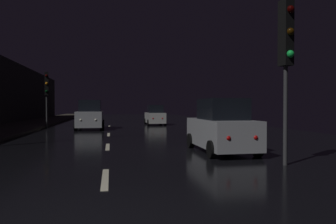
{
  "coord_description": "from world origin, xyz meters",
  "views": [
    {
      "loc": [
        0.13,
        -4.42,
        1.71
      ],
      "look_at": [
        3.71,
        14.83,
        1.37
      ],
      "focal_mm": 33.02,
      "sensor_mm": 36.0,
      "label": 1
    }
  ],
  "objects_px": {
    "car_approaching_headlights": "(90,116)",
    "car_parked_right_far": "(155,116)",
    "car_parked_right_near": "(221,128)",
    "traffic_light_far_left": "(47,88)",
    "traffic_light_near_right": "(286,46)"
  },
  "relations": [
    {
      "from": "car_approaching_headlights",
      "to": "car_parked_right_near",
      "type": "bearing_deg",
      "value": 23.25
    },
    {
      "from": "traffic_light_far_left",
      "to": "car_parked_right_far",
      "type": "bearing_deg",
      "value": 91.69
    },
    {
      "from": "car_approaching_headlights",
      "to": "car_parked_right_far",
      "type": "distance_m",
      "value": 7.31
    },
    {
      "from": "traffic_light_far_left",
      "to": "traffic_light_near_right",
      "type": "relative_size",
      "value": 0.95
    },
    {
      "from": "car_parked_right_near",
      "to": "car_parked_right_far",
      "type": "xyz_separation_m",
      "value": [
        0.0,
        17.78,
        -0.06
      ]
    },
    {
      "from": "car_approaching_headlights",
      "to": "traffic_light_near_right",
      "type": "bearing_deg",
      "value": 22.21
    },
    {
      "from": "traffic_light_far_left",
      "to": "car_approaching_headlights",
      "type": "distance_m",
      "value": 4.95
    },
    {
      "from": "traffic_light_far_left",
      "to": "car_parked_right_near",
      "type": "xyz_separation_m",
      "value": [
        9.28,
        -15.63,
        -2.36
      ]
    },
    {
      "from": "car_approaching_headlights",
      "to": "car_parked_right_near",
      "type": "relative_size",
      "value": 1.1
    },
    {
      "from": "car_parked_right_far",
      "to": "car_parked_right_near",
      "type": "bearing_deg",
      "value": 180.0
    },
    {
      "from": "car_parked_right_far",
      "to": "traffic_light_near_right",
      "type": "bearing_deg",
      "value": -177.5
    },
    {
      "from": "traffic_light_near_right",
      "to": "car_parked_right_far",
      "type": "xyz_separation_m",
      "value": [
        -0.9,
        20.68,
        -2.62
      ]
    },
    {
      "from": "car_approaching_headlights",
      "to": "car_parked_right_far",
      "type": "bearing_deg",
      "value": 129.36
    },
    {
      "from": "car_parked_right_near",
      "to": "car_approaching_headlights",
      "type": "bearing_deg",
      "value": 23.25
    },
    {
      "from": "car_approaching_headlights",
      "to": "car_parked_right_far",
      "type": "height_order",
      "value": "car_approaching_headlights"
    }
  ]
}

